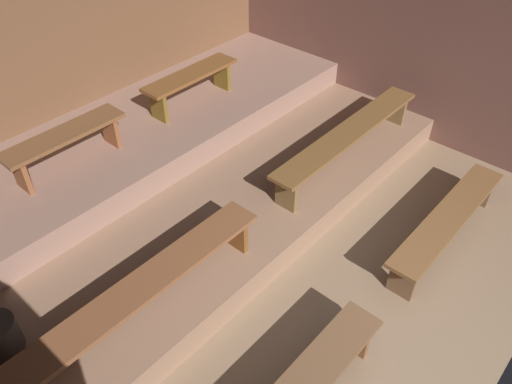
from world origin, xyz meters
name	(u,v)px	position (x,y,z in m)	size (l,w,h in m)	color
ground	(232,231)	(0.00, 2.35, -0.04)	(6.55, 5.49, 0.08)	#8B6F54
wall_back	(78,61)	(0.00, 4.72, 1.12)	(6.55, 0.06, 2.25)	brown
wall_right	(392,39)	(2.90, 2.35, 1.12)	(0.06, 5.49, 2.25)	brown
platform_lower	(180,186)	(0.00, 3.13, 0.15)	(5.75, 3.12, 0.29)	#926C54
platform_middle	(134,138)	(0.00, 3.87, 0.44)	(5.75, 1.64, 0.29)	#946E5E
bench_floor_right	(448,220)	(1.23, 0.62, 0.32)	(1.93, 0.31, 0.39)	brown
bench_lower_left	(139,293)	(-1.43, 1.93, 0.62)	(2.38, 0.31, 0.39)	brown
bench_lower_right	(349,135)	(1.43, 1.93, 0.62)	(2.38, 0.31, 0.39)	brown
bench_middle_left	(65,140)	(-0.83, 3.76, 0.88)	(1.25, 0.31, 0.39)	brown
bench_middle_right	(191,80)	(0.83, 3.76, 0.88)	(1.25, 0.31, 0.39)	brown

